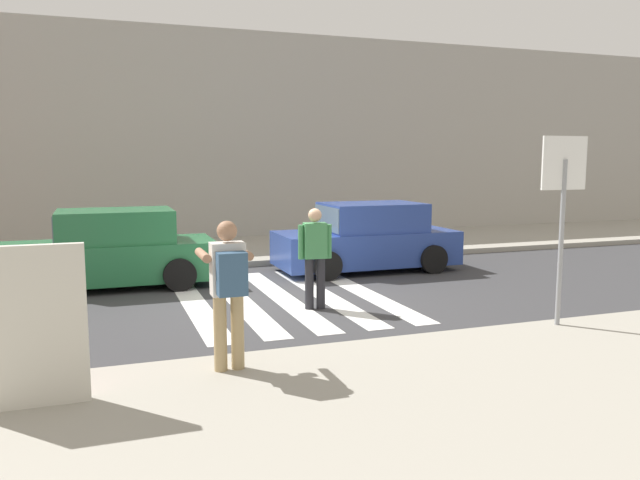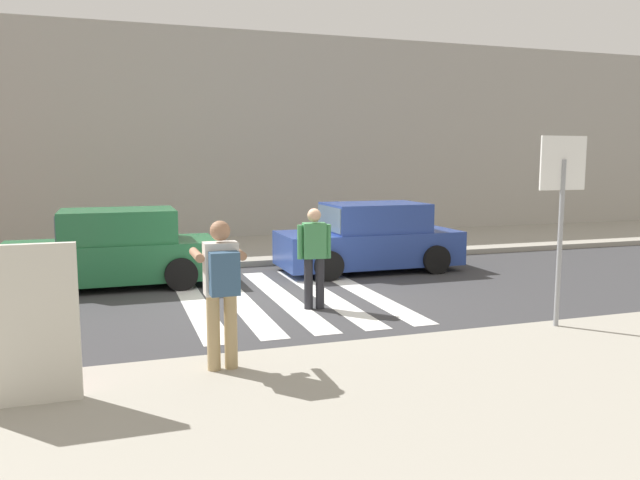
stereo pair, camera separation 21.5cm
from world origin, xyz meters
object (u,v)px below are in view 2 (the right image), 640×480
at_px(pedestrian_crossing, 314,253).
at_px(advertising_board, 19,326).
at_px(stop_sign, 562,189).
at_px(parked_car_blue, 370,239).
at_px(photographer_with_backpack, 222,282).
at_px(parked_car_green, 114,250).

height_order(pedestrian_crossing, advertising_board, advertising_board).
relative_size(stop_sign, parked_car_blue, 0.67).
height_order(stop_sign, photographer_with_backpack, stop_sign).
xyz_separation_m(stop_sign, parked_car_green, (-6.05, 5.75, -1.41)).
relative_size(photographer_with_backpack, parked_car_blue, 0.42).
bearing_deg(photographer_with_backpack, parked_car_green, 100.55).
xyz_separation_m(photographer_with_backpack, parked_car_blue, (4.45, 6.10, -0.44)).
bearing_deg(pedestrian_crossing, parked_car_blue, 52.72).
height_order(photographer_with_backpack, pedestrian_crossing, photographer_with_backpack).
bearing_deg(advertising_board, pedestrian_crossing, 39.32).
bearing_deg(stop_sign, pedestrian_crossing, 137.00).
relative_size(photographer_with_backpack, advertising_board, 1.08).
height_order(pedestrian_crossing, parked_car_green, pedestrian_crossing).
bearing_deg(photographer_with_backpack, pedestrian_crossing, 55.17).
relative_size(parked_car_green, advertising_board, 2.56).
distance_m(photographer_with_backpack, pedestrian_crossing, 3.65).
xyz_separation_m(photographer_with_backpack, advertising_board, (-2.05, -0.39, -0.23)).
distance_m(parked_car_blue, advertising_board, 9.19).
bearing_deg(parked_car_green, photographer_with_backpack, -79.45).
bearing_deg(parked_car_green, parked_car_blue, 0.00).
relative_size(stop_sign, pedestrian_crossing, 1.58).
bearing_deg(stop_sign, photographer_with_backpack, -175.87).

